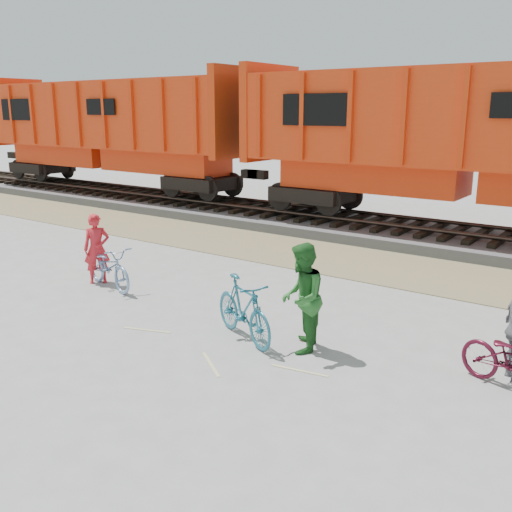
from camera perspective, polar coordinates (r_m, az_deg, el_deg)
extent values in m
plane|color=#9E9E99|center=(10.12, -3.60, -7.29)|extent=(120.00, 120.00, 0.00)
cube|color=#867853|center=(14.57, 10.24, -0.64)|extent=(120.00, 3.00, 0.02)
cube|color=slate|center=(17.68, 15.23, 2.20)|extent=(120.00, 4.00, 0.30)
cube|color=black|center=(20.77, -1.74, 5.06)|extent=(0.22, 2.60, 0.12)
cube|color=black|center=(17.64, 15.27, 2.87)|extent=(0.22, 2.60, 0.12)
cylinder|color=#382821|center=(16.96, 14.43, 2.88)|extent=(120.00, 0.12, 0.12)
cylinder|color=#382821|center=(18.29, 16.11, 3.59)|extent=(120.00, 0.12, 0.12)
cube|color=black|center=(25.37, -14.10, 7.66)|extent=(11.20, 2.20, 0.80)
cube|color=red|center=(25.29, -14.22, 9.57)|extent=(11.76, 1.65, 0.90)
cube|color=red|center=(25.22, -14.47, 13.53)|extent=(14.00, 3.00, 2.60)
cube|color=red|center=(30.78, -22.94, 13.15)|extent=(0.30, 3.06, 3.10)
cube|color=red|center=(20.46, -1.66, 14.14)|extent=(0.30, 3.06, 3.10)
cube|color=black|center=(27.69, -22.84, 13.34)|extent=(2.20, 0.04, 0.90)
cube|color=black|center=(17.03, 20.80, 4.02)|extent=(11.20, 2.20, 0.80)
cube|color=red|center=(16.91, 21.05, 6.85)|extent=(11.76, 1.65, 0.90)
cube|color=red|center=(16.80, 21.60, 12.77)|extent=(14.00, 3.00, 2.60)
cube|color=red|center=(19.69, 1.44, 14.13)|extent=(0.30, 3.06, 3.10)
cube|color=black|center=(16.94, 5.95, 14.35)|extent=(2.20, 0.04, 0.90)
imported|color=#7594BE|center=(12.65, -14.47, -1.05)|extent=(1.87, 1.02, 0.93)
imported|color=#1E6074|center=(9.48, -1.27, -5.35)|extent=(1.82, 1.19, 1.07)
imported|color=red|center=(13.02, -15.64, 0.70)|extent=(0.64, 0.67, 1.55)
imported|color=#276927|center=(9.00, 4.60, -4.19)|extent=(0.95, 1.05, 1.75)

